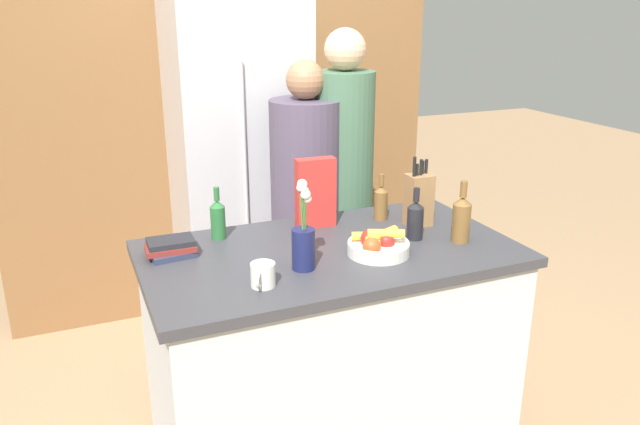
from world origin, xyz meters
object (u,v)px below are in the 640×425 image
(knife_block, at_px, (419,199))
(bottle_oil, at_px, (415,219))
(coffee_mug, at_px, (263,275))
(bottle_vinegar, at_px, (381,202))
(refrigerator, at_px, (239,169))
(bottle_wine, at_px, (461,218))
(book_stack, at_px, (171,248))
(bottle_water, at_px, (218,218))
(person_in_blue, at_px, (343,180))
(fruit_bowl, at_px, (378,245))
(cereal_box, at_px, (316,193))
(flower_vase, at_px, (303,239))
(person_at_sink, at_px, (306,203))

(knife_block, bearing_deg, bottle_oil, -125.49)
(coffee_mug, distance_m, bottle_vinegar, 0.84)
(refrigerator, bearing_deg, bottle_wine, -68.56)
(book_stack, bearing_deg, bottle_water, 27.71)
(bottle_oil, distance_m, person_in_blue, 0.73)
(coffee_mug, distance_m, book_stack, 0.46)
(fruit_bowl, bearing_deg, person_in_blue, 73.93)
(knife_block, height_order, bottle_water, knife_block)
(bottle_water, bearing_deg, cereal_box, -2.82)
(knife_block, relative_size, person_in_blue, 0.18)
(bottle_vinegar, height_order, bottle_water, bottle_water)
(flower_vase, distance_m, bottle_vinegar, 0.64)
(flower_vase, bearing_deg, book_stack, 143.68)
(flower_vase, height_order, cereal_box, flower_vase)
(flower_vase, bearing_deg, coffee_mug, -155.32)
(fruit_bowl, height_order, bottle_oil, bottle_oil)
(person_in_blue, bearing_deg, refrigerator, 148.85)
(bottle_vinegar, bearing_deg, bottle_wine, -64.71)
(flower_vase, xyz_separation_m, bottle_oil, (0.53, 0.11, -0.03))
(bottle_oil, bearing_deg, knife_block, 54.51)
(fruit_bowl, distance_m, book_stack, 0.80)
(knife_block, bearing_deg, fruit_bowl, -144.03)
(knife_block, xyz_separation_m, cereal_box, (-0.42, 0.16, 0.03))
(knife_block, height_order, flower_vase, flower_vase)
(fruit_bowl, bearing_deg, bottle_wine, -0.87)
(book_stack, relative_size, bottle_wine, 0.75)
(fruit_bowl, distance_m, person_in_blue, 0.86)
(refrigerator, distance_m, book_stack, 1.22)
(flower_vase, height_order, person_at_sink, person_at_sink)
(knife_block, distance_m, bottle_water, 0.86)
(refrigerator, height_order, cereal_box, refrigerator)
(flower_vase, bearing_deg, fruit_bowl, 2.51)
(fruit_bowl, relative_size, book_stack, 1.26)
(refrigerator, bearing_deg, book_stack, -118.19)
(flower_vase, bearing_deg, bottle_vinegar, 35.78)
(fruit_bowl, bearing_deg, refrigerator, 96.82)
(fruit_bowl, relative_size, bottle_water, 1.10)
(cereal_box, xyz_separation_m, coffee_mug, (-0.40, -0.49, -0.11))
(bottle_water, bearing_deg, bottle_vinegar, -4.16)
(fruit_bowl, height_order, knife_block, knife_block)
(flower_vase, height_order, bottle_oil, flower_vase)
(knife_block, xyz_separation_m, flower_vase, (-0.63, -0.25, -0.00))
(flower_vase, distance_m, cereal_box, 0.46)
(book_stack, relative_size, person_at_sink, 0.12)
(bottle_oil, height_order, bottle_wine, bottle_wine)
(refrigerator, relative_size, bottle_wine, 7.57)
(book_stack, bearing_deg, person_at_sink, 34.63)
(cereal_box, distance_m, coffee_mug, 0.64)
(person_at_sink, bearing_deg, cereal_box, -132.67)
(knife_block, height_order, coffee_mug, knife_block)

